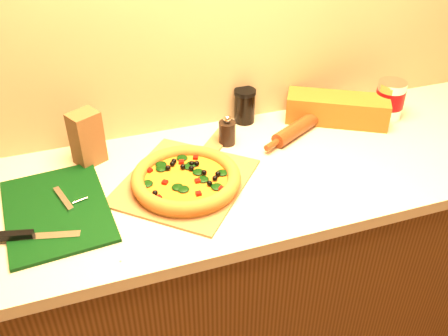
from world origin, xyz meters
TOP-DOWN VIEW (x-y plane):
  - cabinet at (0.00, 1.43)m, footprint 2.80×0.65m
  - countertop at (0.00, 1.43)m, footprint 2.84×0.68m
  - pizza_peel at (-0.19, 1.43)m, footprint 0.53×0.54m
  - pizza at (-0.20, 1.40)m, footprint 0.33×0.33m
  - cutting_board at (-0.59, 1.40)m, footprint 0.32×0.42m
  - bottle_cap at (-0.34, 1.38)m, footprint 0.04×0.04m
  - pepper_grinder at (-0.00, 1.59)m, footprint 0.06×0.06m
  - rolling_pin at (0.26, 1.57)m, footprint 0.34×0.20m
  - coffee_canister at (0.63, 1.58)m, footprint 0.11×0.11m
  - bread_bag at (0.43, 1.61)m, footprint 0.38×0.28m
  - paper_bag at (-0.47, 1.63)m, footprint 0.11×0.10m
  - dark_jar at (0.11, 1.72)m, footprint 0.08×0.08m

SIDE VIEW (x-z plane):
  - cabinet at x=0.00m, z-range 0.00..0.86m
  - countertop at x=0.00m, z-range 0.86..0.90m
  - bottle_cap at x=-0.34m, z-range 0.90..0.91m
  - pizza_peel at x=-0.19m, z-range 0.90..0.91m
  - cutting_board at x=-0.59m, z-range 0.89..0.92m
  - rolling_pin at x=0.26m, z-range 0.90..0.95m
  - pizza at x=-0.20m, z-range 0.91..0.95m
  - pepper_grinder at x=0.00m, z-range 0.89..1.00m
  - bread_bag at x=0.43m, z-range 0.90..1.00m
  - dark_jar at x=0.11m, z-range 0.90..1.03m
  - coffee_canister at x=0.63m, z-range 0.90..1.05m
  - paper_bag at x=-0.47m, z-range 0.90..1.08m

